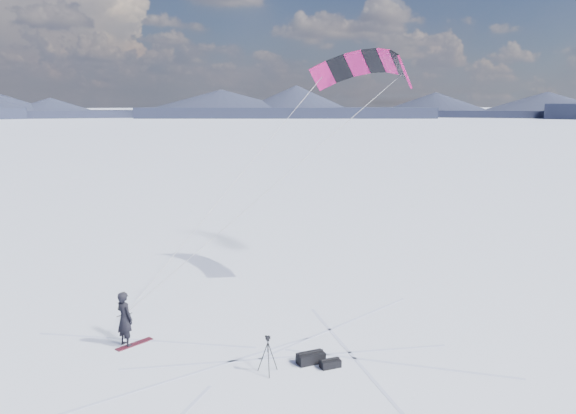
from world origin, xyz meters
TOP-DOWN VIEW (x-y plane):
  - ground at (0.00, 0.00)m, footprint 1800.00×1800.00m
  - horizon_hills at (-0.00, -0.00)m, footprint 704.00×704.42m
  - snow_tracks at (0.33, 0.01)m, footprint 17.62×10.25m
  - snowkiter at (-1.80, 3.18)m, footprint 0.69×0.82m
  - snowboard at (-1.54, 3.09)m, footprint 1.37×0.63m
  - tripod at (1.43, -1.05)m, footprint 0.59×0.63m
  - gear_bag_a at (2.93, -1.16)m, footprint 0.92×0.52m
  - gear_bag_b at (3.28, -1.73)m, footprint 0.68×0.41m
  - power_kite at (9.74, 4.98)m, footprint 12.75×5.59m

SIDE VIEW (x-z plane):
  - ground at x=0.00m, z-range 0.00..0.00m
  - snowkiter at x=-1.80m, z-range -0.96..0.96m
  - snow_tracks at x=0.33m, z-range 0.00..0.01m
  - snowboard at x=-1.54m, z-range 0.00..0.04m
  - gear_bag_b at x=3.28m, z-range -0.02..0.28m
  - gear_bag_a at x=2.93m, z-range -0.02..0.37m
  - tripod at x=1.43m, z-range 0.18..1.38m
  - horizon_hills at x=0.00m, z-range -0.76..8.34m
  - power_kite at x=9.74m, z-range 4.94..14.36m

